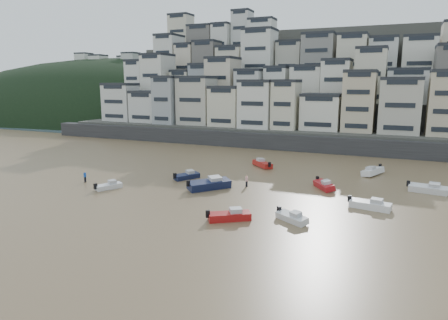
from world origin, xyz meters
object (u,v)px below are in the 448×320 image
at_px(boat_a, 230,214).
at_px(boat_h, 262,163).
at_px(boat_j, 109,185).
at_px(boat_b, 292,217).
at_px(boat_e, 324,184).
at_px(boat_c, 209,183).
at_px(person_blue, 85,177).
at_px(person_pink, 247,181).
at_px(boat_d, 370,203).
at_px(boat_f, 187,175).
at_px(boat_g, 428,188).
at_px(boat_i, 373,170).

height_order(boat_a, boat_h, boat_h).
height_order(boat_a, boat_j, boat_a).
distance_m(boat_b, boat_e, 15.28).
distance_m(boat_c, boat_h, 17.69).
height_order(boat_h, person_blue, person_blue).
bearing_deg(person_pink, boat_e, 16.79).
distance_m(boat_d, person_blue, 41.03).
xyz_separation_m(boat_a, boat_e, (7.30, 17.56, -0.04)).
height_order(boat_b, person_blue, person_blue).
xyz_separation_m(boat_f, boat_g, (34.44, 6.26, 0.10)).
xyz_separation_m(boat_a, boat_j, (-20.95, 5.19, -0.14)).
distance_m(boat_g, boat_i, 11.44).
relative_size(boat_c, boat_h, 1.25).
xyz_separation_m(boat_b, boat_e, (0.84, 15.25, 0.07)).
bearing_deg(boat_f, boat_d, -70.86).
relative_size(boat_f, boat_h, 0.85).
bearing_deg(person_pink, boat_j, -152.52).
xyz_separation_m(boat_b, boat_d, (7.58, 8.19, 0.12)).
distance_m(boat_e, person_pink, 11.09).
xyz_separation_m(boat_e, boat_f, (-20.88, -2.64, -0.03)).
bearing_deg(boat_h, boat_b, 158.60).
bearing_deg(boat_d, boat_e, 142.53).
height_order(boat_g, boat_h, boat_h).
distance_m(boat_c, boat_e, 16.44).
bearing_deg(boat_a, boat_j, 132.23).
height_order(boat_c, person_blue, boat_c).
height_order(boat_e, boat_f, boat_e).
distance_m(boat_a, boat_j, 21.59).
xyz_separation_m(boat_a, person_blue, (-26.84, 6.90, 0.17)).
xyz_separation_m(boat_e, boat_h, (-12.78, 10.83, 0.08)).
height_order(boat_g, boat_j, boat_g).
bearing_deg(boat_e, boat_h, -164.54).
height_order(boat_i, person_blue, person_blue).
bearing_deg(boat_i, person_pink, -25.52).
bearing_deg(person_pink, boat_a, -77.00).
bearing_deg(boat_a, boat_e, 33.58).
relative_size(boat_e, boat_h, 0.89).
bearing_deg(boat_g, boat_a, -125.35).
height_order(boat_f, person_blue, person_blue).
height_order(boat_d, person_pink, person_pink).
bearing_deg(person_blue, boat_i, 29.61).
xyz_separation_m(boat_f, boat_j, (-7.37, -9.73, -0.07)).
relative_size(person_blue, person_pink, 1.00).
relative_size(boat_b, person_pink, 2.50).
relative_size(boat_b, person_blue, 2.50).
xyz_separation_m(boat_b, boat_h, (-11.94, 26.08, 0.15)).
distance_m(boat_e, boat_i, 13.42).
xyz_separation_m(person_blue, person_pink, (23.53, 7.46, 0.00)).
relative_size(boat_d, boat_i, 0.92).
xyz_separation_m(boat_h, boat_i, (18.65, 1.24, 0.03)).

